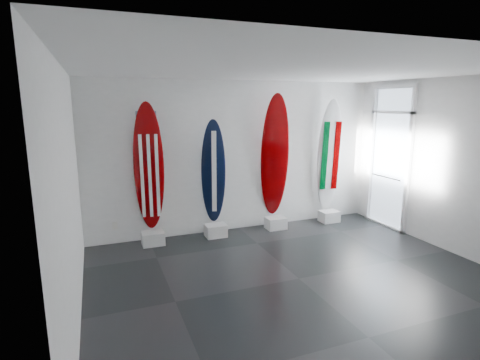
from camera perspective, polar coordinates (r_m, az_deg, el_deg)
name	(u,v)px	position (r m, az deg, el deg)	size (l,w,h in m)	color
floor	(299,279)	(5.87, 8.88, -14.48)	(6.00, 6.00, 0.00)	black
ceiling	(306,69)	(5.30, 9.92, 16.11)	(6.00, 6.00, 0.00)	white
wall_back	(239,157)	(7.61, -0.19, 3.53)	(6.00, 6.00, 0.00)	silver
wall_front	(461,238)	(3.55, 30.41, -7.55)	(6.00, 6.00, 0.00)	silver
wall_left	(70,199)	(4.67, -24.30, -2.65)	(5.00, 5.00, 0.00)	silver
wall_right	(457,167)	(7.36, 29.95, 1.70)	(5.00, 5.00, 0.00)	silver
display_block_usa	(153,238)	(7.21, -12.97, -8.57)	(0.40, 0.30, 0.24)	silver
surfboard_usa	(149,168)	(6.97, -13.57, 1.76)	(0.54, 0.08, 2.37)	#780002
display_block_navy	(216,231)	(7.45, -3.68, -7.61)	(0.40, 0.30, 0.24)	silver
surfboard_navy	(213,172)	(7.25, -4.03, 1.15)	(0.46, 0.08, 2.05)	black
display_block_swiss	(276,223)	(7.92, 5.41, -6.47)	(0.40, 0.30, 0.24)	silver
surfboard_swiss	(275,157)	(7.69, 5.27, 3.54)	(0.57, 0.08, 2.54)	#780002
display_block_italy	(329,216)	(8.56, 13.29, -5.35)	(0.40, 0.30, 0.24)	silver
surfboard_italy	(329,156)	(8.36, 13.32, 3.55)	(0.55, 0.08, 2.41)	white
wall_outlet	(115,226)	(7.37, -18.34, -6.54)	(0.09, 0.02, 0.13)	silver
glass_door	(389,159)	(8.40, 21.60, 2.95)	(0.12, 1.16, 2.85)	white
balcony	(433,197)	(9.50, 27.11, -2.28)	(2.80, 2.20, 1.20)	slate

